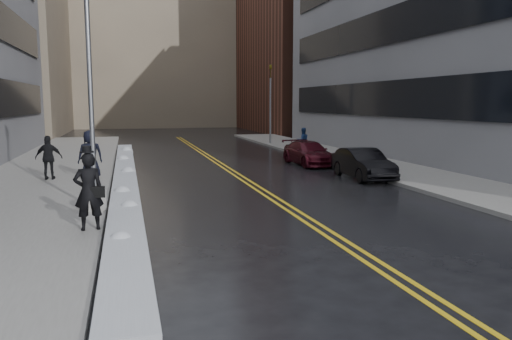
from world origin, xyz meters
TOP-DOWN VIEW (x-y plane):
  - ground at (0.00, 0.00)m, footprint 160.00×160.00m
  - sidewalk_west at (-5.75, 10.00)m, footprint 5.50×50.00m
  - sidewalk_east at (10.00, 10.00)m, footprint 4.00×50.00m
  - lane_line_left at (2.35, 10.00)m, footprint 0.12×50.00m
  - lane_line_right at (2.65, 10.00)m, footprint 0.12×50.00m
  - snow_ridge at (-2.45, 8.00)m, footprint 0.90×30.00m
  - building_east_far at (19.00, 42.00)m, footprint 14.00×20.00m
  - building_far at (2.00, 60.00)m, footprint 36.00×16.00m
  - lamppost at (-3.30, 2.00)m, footprint 0.65×0.65m
  - fire_hydrant at (9.00, 10.00)m, footprint 0.26×0.26m
  - traffic_signal at (8.50, 24.00)m, footprint 0.16×0.20m
  - pedestrian_fedora at (-3.30, -0.43)m, footprint 0.76×0.56m
  - pedestrian_c at (-3.81, 8.40)m, footprint 1.11×0.86m
  - pedestrian_d at (-5.44, 8.58)m, footprint 1.08×0.50m
  - pedestrian_east at (8.20, 15.81)m, footprint 0.78×0.61m
  - car_black at (7.50, 6.34)m, footprint 1.53×4.06m
  - car_maroon at (7.01, 11.63)m, footprint 1.94×4.36m

SIDE VIEW (x-z plane):
  - ground at x=0.00m, z-range 0.00..0.00m
  - lane_line_left at x=2.35m, z-range 0.00..0.01m
  - lane_line_right at x=2.65m, z-range 0.00..0.01m
  - sidewalk_west at x=-5.75m, z-range 0.00..0.15m
  - sidewalk_east at x=10.00m, z-range 0.00..0.15m
  - snow_ridge at x=-2.45m, z-range 0.00..0.34m
  - fire_hydrant at x=9.00m, z-range 0.18..0.91m
  - car_maroon at x=7.01m, z-range 0.00..1.24m
  - car_black at x=7.50m, z-range 0.00..1.32m
  - pedestrian_east at x=8.20m, z-range 0.15..1.75m
  - pedestrian_d at x=-5.44m, z-range 0.15..1.95m
  - pedestrian_fedora at x=-3.30m, z-range 0.15..2.08m
  - pedestrian_c at x=-3.81m, z-range 0.15..2.16m
  - lamppost at x=-3.30m, z-range -1.28..6.35m
  - traffic_signal at x=8.50m, z-range 0.40..6.40m
  - building_far at x=2.00m, z-range 0.00..22.00m
  - building_east_far at x=19.00m, z-range 0.00..28.00m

